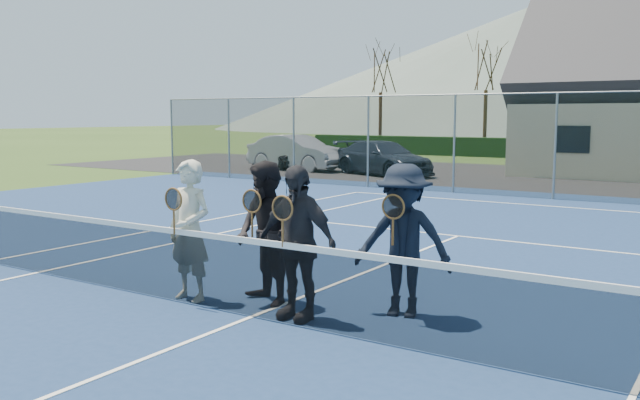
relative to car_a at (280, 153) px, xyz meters
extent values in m
plane|color=#2E491A|center=(13.42, 1.40, -0.67)|extent=(220.00, 220.00, 0.00)
cube|color=navy|center=(13.42, -18.60, -0.66)|extent=(30.00, 30.00, 0.02)
cube|color=black|center=(9.42, 1.40, -0.66)|extent=(40.00, 12.00, 0.01)
cone|color=#54645C|center=(-11.58, 76.40, 8.33)|extent=(110.00, 110.00, 18.00)
imported|color=black|center=(0.00, 0.00, 0.00)|extent=(4.21, 3.07, 1.33)
imported|color=#999BA1|center=(1.28, -0.45, 0.10)|extent=(4.78, 2.06, 1.53)
imported|color=#17202E|center=(5.65, -0.68, 0.02)|extent=(5.08, 3.58, 1.37)
cube|color=white|center=(13.42, -6.72, -0.64)|extent=(10.97, 0.06, 0.01)
cube|color=white|center=(9.30, -18.60, -0.64)|extent=(0.06, 23.77, 0.01)
cube|color=white|center=(17.53, -18.60, -0.64)|extent=(0.06, 23.77, 0.01)
cube|color=white|center=(13.42, -12.20, -0.64)|extent=(8.23, 0.06, 0.01)
cube|color=white|center=(13.42, -18.60, -0.64)|extent=(0.06, 12.80, 0.01)
cube|color=black|center=(13.42, -18.60, -0.19)|extent=(11.60, 0.02, 0.88)
cube|color=white|center=(13.42, -18.60, 0.26)|extent=(11.60, 0.03, 0.07)
cylinder|color=slate|center=(-1.58, -5.10, 0.83)|extent=(0.07, 0.07, 3.00)
cylinder|color=slate|center=(1.42, -5.10, 0.83)|extent=(0.07, 0.07, 3.00)
cylinder|color=slate|center=(4.42, -5.10, 0.83)|extent=(0.07, 0.07, 3.00)
cylinder|color=slate|center=(7.42, -5.10, 0.83)|extent=(0.07, 0.07, 3.00)
cylinder|color=slate|center=(10.42, -5.10, 0.83)|extent=(0.07, 0.07, 3.00)
cylinder|color=slate|center=(13.42, -5.10, 0.83)|extent=(0.07, 0.07, 3.00)
cube|color=black|center=(13.42, -5.10, 0.83)|extent=(30.00, 0.03, 3.00)
cylinder|color=slate|center=(13.42, -5.10, 2.33)|extent=(30.00, 0.04, 0.04)
cube|color=black|center=(12.42, 1.38, 0.83)|extent=(1.20, 0.06, 1.00)
cylinder|color=#361E13|center=(-2.58, 14.40, 1.26)|extent=(0.22, 0.22, 3.85)
cylinder|color=#382514|center=(4.42, 14.40, 1.26)|extent=(0.22, 0.22, 3.85)
imported|color=beige|center=(12.28, -18.42, 0.25)|extent=(0.67, 0.45, 1.80)
torus|color=brown|center=(12.28, -18.69, 0.68)|extent=(0.29, 0.02, 0.29)
cylinder|color=black|center=(12.28, -18.69, 0.68)|extent=(0.25, 0.00, 0.25)
cylinder|color=brown|center=(12.28, -18.69, 0.40)|extent=(0.03, 0.03, 0.32)
imported|color=black|center=(13.21, -18.05, 0.25)|extent=(1.07, 0.97, 1.80)
torus|color=brown|center=(13.21, -18.32, 0.68)|extent=(0.29, 0.02, 0.29)
cylinder|color=black|center=(13.21, -18.32, 0.68)|extent=(0.25, 0.00, 0.25)
cylinder|color=brown|center=(13.21, -18.32, 0.40)|extent=(0.03, 0.03, 0.32)
imported|color=#24242A|center=(13.88, -18.34, 0.25)|extent=(1.07, 0.48, 1.80)
torus|color=brown|center=(13.88, -18.61, 0.68)|extent=(0.29, 0.02, 0.29)
cylinder|color=black|center=(13.88, -18.61, 0.68)|extent=(0.25, 0.00, 0.25)
cylinder|color=brown|center=(13.88, -18.61, 0.40)|extent=(0.03, 0.03, 0.32)
imported|color=black|center=(14.86, -17.56, 0.25)|extent=(1.27, 0.89, 1.80)
torus|color=brown|center=(14.86, -17.83, 0.68)|extent=(0.29, 0.02, 0.29)
cylinder|color=black|center=(14.86, -17.83, 0.68)|extent=(0.25, 0.00, 0.25)
cylinder|color=brown|center=(14.86, -17.83, 0.40)|extent=(0.03, 0.03, 0.32)
camera|label=1|loc=(18.31, -24.61, 1.71)|focal=38.00mm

